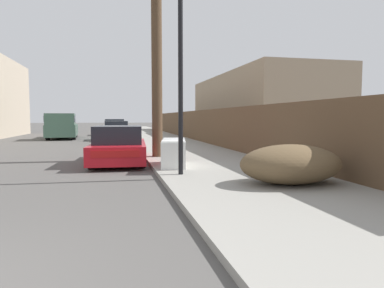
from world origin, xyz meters
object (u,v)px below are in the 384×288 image
Objects in this scene: discarded_fridge at (174,153)px; utility_pole at (157,54)px; street_lamp at (180,64)px; car_parked_mid at (116,131)px; pickup_truck at (62,126)px; brush_pile at (291,164)px; parked_sports_car_red at (119,146)px; car_parked_far at (114,128)px.

utility_pole is (-0.17, 2.53, 3.34)m from discarded_fridge.
street_lamp is (0.08, -4.12, -0.98)m from utility_pole.
discarded_fridge is 0.44× the size of car_parked_mid.
discarded_fridge is at bearing 104.30° from pickup_truck.
discarded_fridge is at bearing 86.55° from street_lamp.
car_parked_mid is at bearing 96.92° from utility_pole.
discarded_fridge is 0.83× the size of brush_pile.
car_parked_mid is 12.30m from utility_pole.
parked_sports_car_red is 1.01× the size of car_parked_far.
utility_pole is at bearing -84.97° from car_parked_mid.
pickup_truck is (-3.85, 14.64, 0.35)m from parked_sports_car_red.
brush_pile is at bearing -40.09° from street_lamp.
car_parked_mid is at bearing 101.47° from brush_pile.
car_parked_mid is at bearing 107.06° from discarded_fridge.
brush_pile is at bearing -48.61° from discarded_fridge.
street_lamp is (-0.10, -1.59, 2.36)m from discarded_fridge.
car_parked_far is 6.23m from pickup_truck.
discarded_fridge is 0.45× the size of car_parked_far.
brush_pile reaches higher than discarded_fridge.
parked_sports_car_red is at bearing 141.63° from discarded_fridge.
utility_pole is (1.43, -11.78, 3.23)m from car_parked_mid.
parked_sports_car_red is 0.89× the size of street_lamp.
discarded_fridge is 2.39m from parked_sports_car_red.
street_lamp is (1.61, -23.03, 2.20)m from car_parked_far.
car_parked_far reaches higher than parked_sports_car_red.
car_parked_far reaches higher than brush_pile.
car_parked_far is 23.19m from street_lamp.
pickup_truck is 1.21× the size of street_lamp.
pickup_truck is (-3.82, 2.14, 0.30)m from car_parked_mid.
car_parked_far reaches higher than discarded_fridge.
car_parked_far is at bearing -130.63° from pickup_truck.
parked_sports_car_red is (-1.57, 1.81, 0.06)m from discarded_fridge.
utility_pole is (1.53, -18.91, 3.19)m from car_parked_far.
brush_pile is (7.40, -19.78, -0.38)m from pickup_truck.
utility_pole reaches higher than discarded_fridge.
parked_sports_car_red is at bearing -152.55° from utility_pole.
street_lamp is (5.33, -18.04, 1.95)m from pickup_truck.
pickup_truck reaches higher than brush_pile.
car_parked_mid is 16.13m from street_lamp.
discarded_fridge is at bearing -87.71° from car_parked_far.
car_parked_mid is 7.13m from car_parked_far.
utility_pole is 7.07m from brush_pile.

